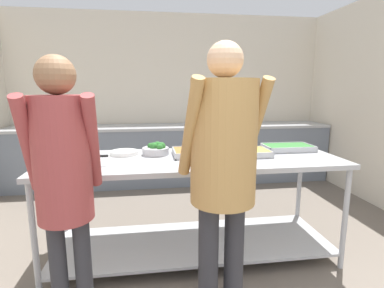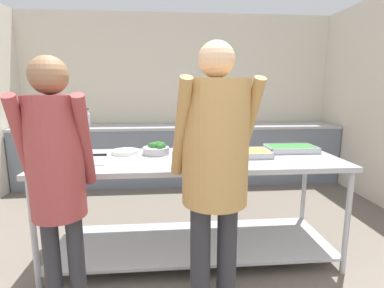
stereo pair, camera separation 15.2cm
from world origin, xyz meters
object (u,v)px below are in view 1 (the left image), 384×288
(serving_tray_greens, at_px, (247,153))
(water_bottle, at_px, (79,119))
(serving_tray_vegetables, at_px, (288,148))
(guest_serving_left, at_px, (223,158))
(sauce_pan, at_px, (71,161))
(broccoli_bowl, at_px, (156,150))
(guest_serving_right, at_px, (63,170))
(plate_stack, at_px, (124,153))
(serving_tray_roast, at_px, (197,153))

(serving_tray_greens, bearing_deg, water_bottle, 131.81)
(water_bottle, bearing_deg, serving_tray_vegetables, -39.74)
(water_bottle, bearing_deg, guest_serving_left, -63.04)
(sauce_pan, bearing_deg, water_bottle, 100.69)
(broccoli_bowl, xyz_separation_m, serving_tray_greens, (0.79, -0.15, -0.02))
(serving_tray_greens, height_order, guest_serving_right, guest_serving_right)
(plate_stack, distance_m, guest_serving_left, 1.17)
(guest_serving_right, distance_m, water_bottle, 2.91)
(serving_tray_roast, relative_size, water_bottle, 1.52)
(broccoli_bowl, relative_size, guest_serving_right, 0.14)
(serving_tray_roast, relative_size, guest_serving_left, 0.24)
(serving_tray_greens, height_order, water_bottle, water_bottle)
(serving_tray_roast, xyz_separation_m, guest_serving_left, (0.02, -0.84, 0.15))
(plate_stack, bearing_deg, serving_tray_greens, -10.13)
(plate_stack, xyz_separation_m, serving_tray_vegetables, (1.52, -0.04, 0.01))
(serving_tray_vegetables, relative_size, guest_serving_left, 0.26)
(serving_tray_roast, distance_m, serving_tray_vegetables, 0.89)
(sauce_pan, height_order, plate_stack, sauce_pan)
(serving_tray_greens, distance_m, serving_tray_vegetables, 0.48)
(serving_tray_vegetables, xyz_separation_m, guest_serving_left, (-0.86, -0.92, 0.15))
(plate_stack, distance_m, water_bottle, 2.05)
(serving_tray_roast, bearing_deg, serving_tray_vegetables, 5.36)
(serving_tray_greens, relative_size, serving_tray_vegetables, 0.84)
(serving_tray_roast, bearing_deg, serving_tray_greens, -9.51)
(serving_tray_roast, bearing_deg, guest_serving_right, -136.23)
(sauce_pan, xyz_separation_m, water_bottle, (-0.43, 2.26, 0.09))
(serving_tray_greens, bearing_deg, serving_tray_vegetables, 19.00)
(broccoli_bowl, xyz_separation_m, guest_serving_left, (0.38, -0.92, 0.13))
(serving_tray_vegetables, height_order, guest_serving_right, guest_serving_right)
(water_bottle, bearing_deg, sauce_pan, -79.31)
(serving_tray_greens, bearing_deg, guest_serving_right, -149.49)
(sauce_pan, xyz_separation_m, serving_tray_greens, (1.43, 0.19, -0.02))
(sauce_pan, distance_m, serving_tray_greens, 1.44)
(serving_tray_greens, xyz_separation_m, serving_tray_vegetables, (0.45, 0.16, 0.00))
(plate_stack, height_order, serving_tray_roast, serving_tray_roast)
(guest_serving_right, bearing_deg, plate_stack, 75.33)
(plate_stack, relative_size, serving_tray_vegetables, 0.55)
(plate_stack, relative_size, serving_tray_roast, 0.60)
(serving_tray_vegetables, bearing_deg, broccoli_bowl, -179.81)
(water_bottle, bearing_deg, serving_tray_roast, -54.62)
(broccoli_bowl, bearing_deg, water_bottle, 118.99)
(sauce_pan, xyz_separation_m, serving_tray_vegetables, (1.88, 0.34, -0.02))
(sauce_pan, relative_size, serving_tray_roast, 0.96)
(broccoli_bowl, distance_m, serving_tray_vegetables, 1.24)
(serving_tray_greens, height_order, guest_serving_left, guest_serving_left)
(serving_tray_vegetables, bearing_deg, water_bottle, 140.26)
(plate_stack, height_order, guest_serving_right, guest_serving_right)
(sauce_pan, height_order, water_bottle, water_bottle)
(plate_stack, distance_m, serving_tray_greens, 1.09)
(broccoli_bowl, height_order, serving_tray_roast, broccoli_bowl)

